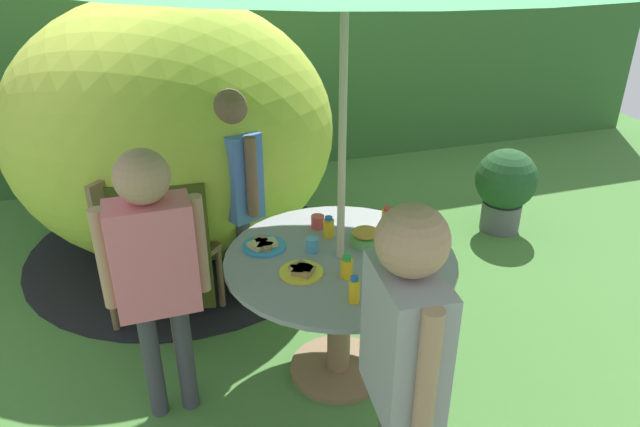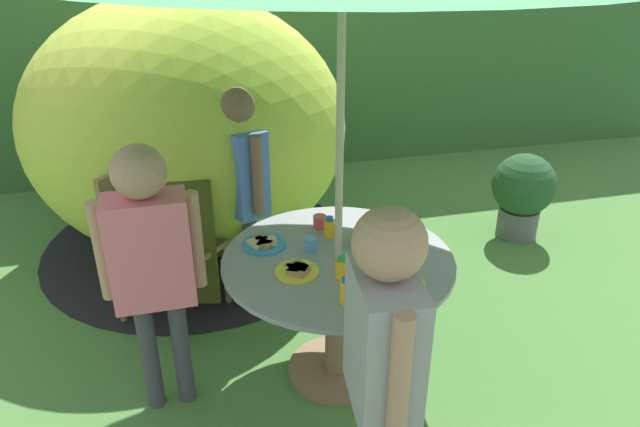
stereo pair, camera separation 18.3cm
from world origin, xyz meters
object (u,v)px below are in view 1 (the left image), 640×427
object	(u,v)px
child_in_blue_shirt	(232,172)
child_in_grey_shirt	(404,341)
cup_near	(318,222)
garden_table	(340,290)
juice_bottle_far_right	(329,227)
juice_bottle_center_front	(387,218)
snack_bowl	(366,237)
juice_bottle_near_right	(347,267)
juice_bottle_near_left	(354,290)
wooden_chair	(148,240)
potted_plant	(505,185)
plate_back_edge	(264,245)
cup_far	(312,245)
child_in_pink_shirt	(154,257)
plate_far_left	(302,271)
dome_tent	(172,133)
plate_mid_left	(407,279)

from	to	relation	value
child_in_blue_shirt	child_in_grey_shirt	bearing A→B (deg)	-14.34
child_in_blue_shirt	cup_near	world-z (taller)	child_in_blue_shirt
garden_table	juice_bottle_far_right	world-z (taller)	juice_bottle_far_right
juice_bottle_far_right	juice_bottle_center_front	world-z (taller)	juice_bottle_center_front
snack_bowl	juice_bottle_center_front	xyz separation A→B (m)	(0.16, 0.12, 0.02)
snack_bowl	juice_bottle_near_right	bearing A→B (deg)	-127.22
garden_table	juice_bottle_far_right	bearing A→B (deg)	86.80
juice_bottle_near_left	cup_near	bearing A→B (deg)	85.30
cup_near	wooden_chair	bearing A→B (deg)	151.02
juice_bottle_near_right	cup_near	size ratio (longest dim) A/B	1.55
cup_near	garden_table	bearing A→B (deg)	-87.82
potted_plant	plate_back_edge	bearing A→B (deg)	-155.74
juice_bottle_near_left	cup_far	bearing A→B (deg)	95.58
juice_bottle_center_front	juice_bottle_far_right	bearing A→B (deg)	178.42
juice_bottle_center_front	garden_table	bearing A→B (deg)	-148.36
child_in_pink_shirt	plate_far_left	distance (m)	0.66
cup_near	juice_bottle_center_front	bearing A→B (deg)	-19.10
cup_near	cup_far	distance (m)	0.25
snack_bowl	plate_back_edge	bearing A→B (deg)	166.88
cup_far	juice_bottle_center_front	bearing A→B (deg)	14.11
garden_table	child_in_grey_shirt	world-z (taller)	child_in_grey_shirt
child_in_grey_shirt	plate_far_left	bearing A→B (deg)	15.17
plate_far_left	juice_bottle_far_right	size ratio (longest dim) A/B	1.80
potted_plant	juice_bottle_near_right	size ratio (longest dim) A/B	6.02
potted_plant	plate_far_left	xyz separation A→B (m)	(-1.97, -1.23, 0.35)
child_in_grey_shirt	dome_tent	bearing A→B (deg)	18.26
wooden_chair	potted_plant	bearing A→B (deg)	-40.43
juice_bottle_near_right	wooden_chair	bearing A→B (deg)	131.03
wooden_chair	juice_bottle_near_right	xyz separation A→B (m)	(0.86, -0.98, 0.23)
juice_bottle_near_right	child_in_blue_shirt	bearing A→B (deg)	108.39
potted_plant	child_in_grey_shirt	world-z (taller)	child_in_grey_shirt
potted_plant	juice_bottle_center_front	size ratio (longest dim) A/B	5.25
cup_near	plate_back_edge	bearing A→B (deg)	-159.56
plate_mid_left	wooden_chair	bearing A→B (deg)	134.82
snack_bowl	plate_mid_left	distance (m)	0.39
dome_tent	juice_bottle_near_right	bearing A→B (deg)	-57.62
garden_table	plate_back_edge	xyz separation A→B (m)	(-0.33, 0.20, 0.21)
child_in_grey_shirt	plate_back_edge	xyz separation A→B (m)	(-0.25, 1.09, -0.17)
garden_table	juice_bottle_center_front	bearing A→B (deg)	31.64
wooden_chair	plate_mid_left	xyz separation A→B (m)	(1.10, -1.11, 0.20)
child_in_pink_shirt	plate_mid_left	bearing A→B (deg)	-15.67
garden_table	juice_bottle_far_right	xyz separation A→B (m)	(0.01, 0.21, 0.25)
garden_table	cup_far	bearing A→B (deg)	141.15
potted_plant	juice_bottle_far_right	world-z (taller)	juice_bottle_far_right
juice_bottle_far_right	dome_tent	bearing A→B (deg)	115.33
plate_far_left	plate_mid_left	size ratio (longest dim) A/B	0.92
juice_bottle_center_front	snack_bowl	bearing A→B (deg)	-144.65
snack_bowl	juice_bottle_center_front	world-z (taller)	juice_bottle_center_front
garden_table	plate_back_edge	bearing A→B (deg)	148.46
juice_bottle_near_left	plate_back_edge	bearing A→B (deg)	114.62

